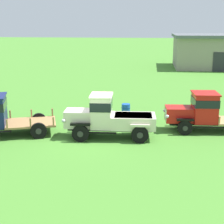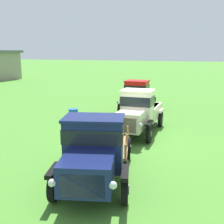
{
  "view_description": "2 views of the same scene",
  "coord_description": "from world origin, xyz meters",
  "views": [
    {
      "loc": [
        3.0,
        -17.08,
        6.0
      ],
      "look_at": [
        0.91,
        1.8,
        1.0
      ],
      "focal_mm": 55.0,
      "sensor_mm": 36.0,
      "label": 1
    },
    {
      "loc": [
        -12.7,
        -3.77,
        4.15
      ],
      "look_at": [
        0.91,
        1.8,
        1.0
      ],
      "focal_mm": 45.0,
      "sensor_mm": 36.0,
      "label": 2
    }
  ],
  "objects": [
    {
      "name": "vintage_truck_second_in_line",
      "position": [
        0.85,
        0.28,
        1.14
      ],
      "size": [
        4.93,
        2.06,
        2.33
      ],
      "color": "black",
      "rests_on": "ground"
    },
    {
      "name": "ground_plane",
      "position": [
        0.0,
        0.0,
        0.0
      ],
      "size": [
        240.0,
        240.0,
        0.0
      ],
      "primitive_type": "plane",
      "color": "#47842D"
    },
    {
      "name": "vintage_truck_midrow_center",
      "position": [
        5.94,
        2.02,
        1.14
      ],
      "size": [
        5.12,
        2.16,
        2.2
      ],
      "color": "black",
      "rests_on": "ground"
    },
    {
      "name": "oil_drum_beside_row",
      "position": [
        1.51,
        4.54,
        0.42
      ],
      "size": [
        0.58,
        0.58,
        0.84
      ],
      "color": "#1951B2",
      "rests_on": "ground"
    }
  ]
}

